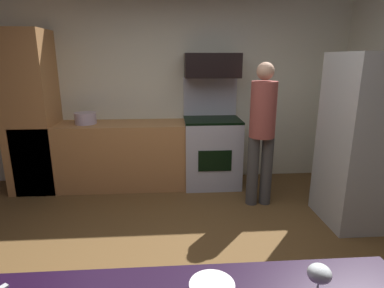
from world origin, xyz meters
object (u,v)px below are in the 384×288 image
Objects in this scene: oven_range at (212,149)px; wine_glass_far at (319,275)px; stock_pot at (85,118)px; person_cook at (262,128)px; refrigerator at (372,141)px; microwave at (212,65)px.

oven_range reaches higher than wine_glass_far.
wine_glass_far reaches higher than stock_pot.
person_cook is 6.04× the size of stock_pot.
oven_range is 0.83× the size of refrigerator.
wine_glass_far is (-0.07, -3.41, -0.64)m from microwave.
person_cook is (0.50, -0.78, -0.70)m from microwave.
person_cook reaches higher than wine_glass_far.
refrigerator reaches higher than wine_glass_far.
microwave is 1.16m from person_cook.
refrigerator is at bearing -39.41° from microwave.
person_cook reaches higher than stock_pot.
microwave is 2.62× the size of stock_pot.
stock_pot is at bearing -177.31° from microwave.
microwave is 4.75× the size of wine_glass_far.
microwave reaches higher than oven_range.
oven_range is at bearing -90.00° from microwave.
person_cook is (-1.03, 0.48, 0.05)m from refrigerator.
wine_glass_far is 0.55× the size of stock_pot.
person_cook is at bearing -54.24° from oven_range.
microwave reaches higher than refrigerator.
refrigerator is 1.14m from person_cook.
refrigerator reaches higher than stock_pot.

